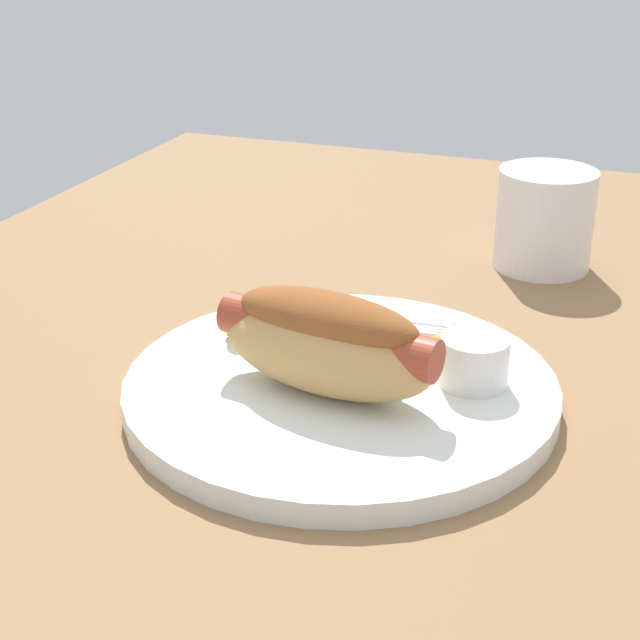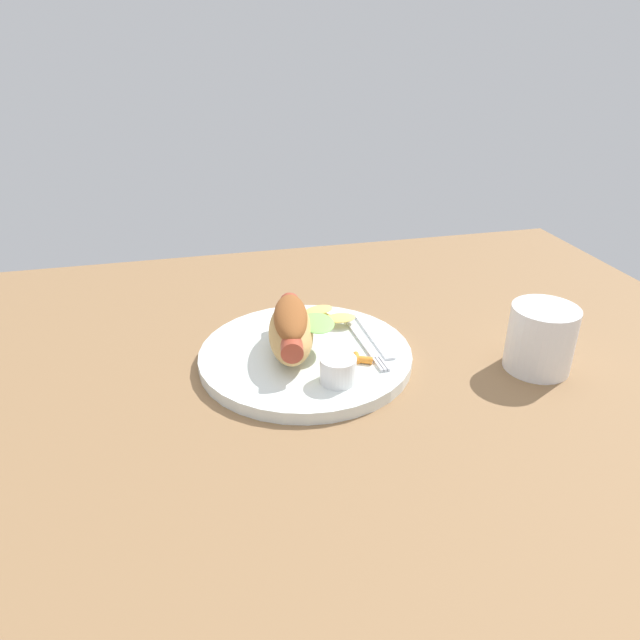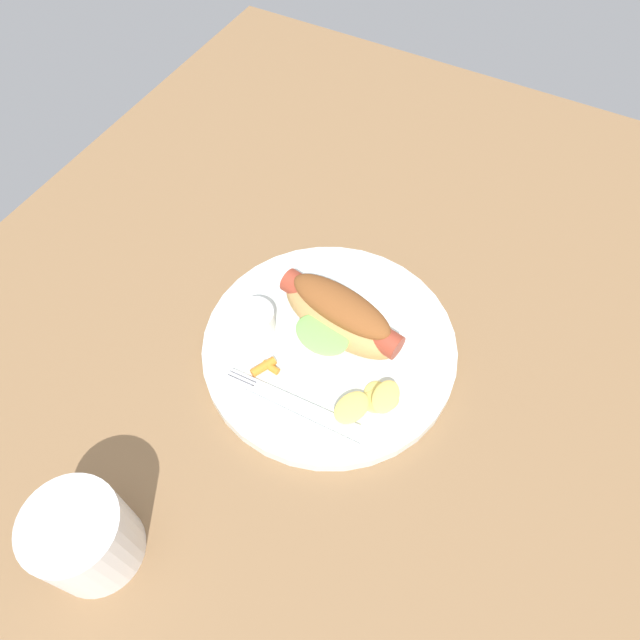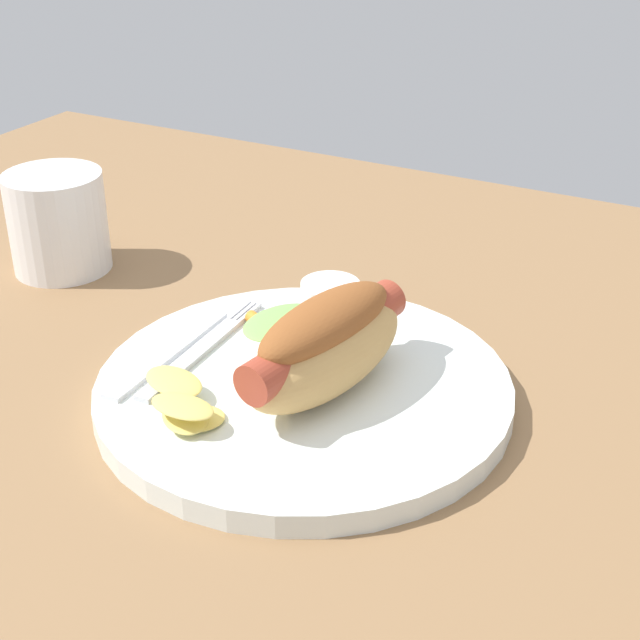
% 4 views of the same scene
% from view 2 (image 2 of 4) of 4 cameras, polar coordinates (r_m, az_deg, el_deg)
% --- Properties ---
extents(ground_plane, '(1.20, 0.90, 0.02)m').
position_cam_2_polar(ground_plane, '(0.76, 0.52, -5.15)').
color(ground_plane, olive).
extents(plate, '(0.28, 0.28, 0.02)m').
position_cam_2_polar(plate, '(0.76, -1.45, -3.55)').
color(plate, white).
rests_on(plate, ground_plane).
extents(hot_dog, '(0.10, 0.15, 0.07)m').
position_cam_2_polar(hot_dog, '(0.74, -2.85, -0.77)').
color(hot_dog, tan).
rests_on(hot_dog, plate).
extents(sauce_ramekin, '(0.04, 0.04, 0.03)m').
position_cam_2_polar(sauce_ramekin, '(0.68, 1.42, -4.99)').
color(sauce_ramekin, white).
rests_on(sauce_ramekin, plate).
extents(fork, '(0.02, 0.15, 0.00)m').
position_cam_2_polar(fork, '(0.77, 4.38, -2.11)').
color(fork, silver).
rests_on(fork, plate).
extents(knife, '(0.02, 0.13, 0.00)m').
position_cam_2_polar(knife, '(0.79, 5.30, -1.51)').
color(knife, silver).
rests_on(knife, plate).
extents(chips_pile, '(0.08, 0.06, 0.02)m').
position_cam_2_polar(chips_pile, '(0.82, 0.48, 0.34)').
color(chips_pile, '#E6CF65').
rests_on(chips_pile, plate).
extents(carrot_garnish, '(0.03, 0.03, 0.01)m').
position_cam_2_polar(carrot_garnish, '(0.73, 3.97, -3.86)').
color(carrot_garnish, orange).
rests_on(carrot_garnish, plate).
extents(drinking_cup, '(0.08, 0.08, 0.09)m').
position_cam_2_polar(drinking_cup, '(0.78, 21.00, -1.71)').
color(drinking_cup, white).
rests_on(drinking_cup, ground_plane).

